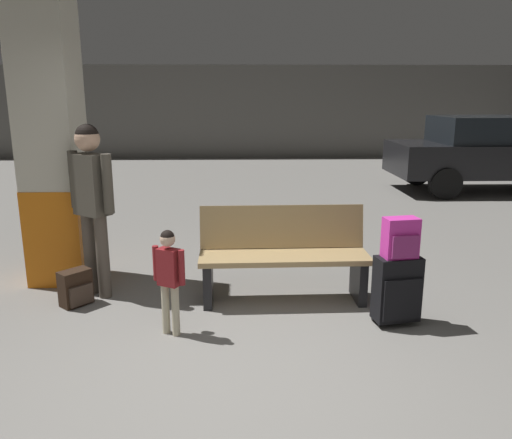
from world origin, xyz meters
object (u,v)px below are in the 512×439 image
backpack_bright (401,238)px  suitcase (397,289)px  structural_pillar (52,145)px  bench (283,255)px  child (169,271)px  adult (91,192)px  parked_car_side (493,152)px  backpack_dark_floor (76,288)px

backpack_bright → suitcase: bearing=83.1°
structural_pillar → bench: structural_pillar is taller
child → adult: size_ratio=0.53×
bench → adult: bearing=175.7°
parked_car_side → backpack_bright: bearing=-121.7°
suitcase → structural_pillar: bearing=159.5°
bench → backpack_bright: (0.93, -0.61, 0.33)m
backpack_dark_floor → structural_pillar: bearing=116.3°
adult → backpack_dark_floor: bearing=-119.8°
structural_pillar → backpack_dark_floor: (0.35, -0.72, -1.27)m
structural_pillar → parked_car_side: 8.58m
adult → backpack_dark_floor: (-0.14, -0.25, -0.87)m
bench → suitcase: size_ratio=2.67×
backpack_bright → backpack_dark_floor: (-2.88, 0.50, -0.60)m
child → bench: bearing=36.8°
structural_pillar → adult: (0.49, -0.47, -0.41)m
child → backpack_dark_floor: bearing=147.2°
suitcase → backpack_bright: size_ratio=1.78×
adult → structural_pillar: bearing=136.5°
backpack_bright → adult: adult is taller
structural_pillar → suitcase: 3.63m
child → parked_car_side: size_ratio=0.22×
suitcase → parked_car_side: size_ratio=0.15×
child → suitcase: bearing=4.0°
bench → backpack_dark_floor: size_ratio=4.74×
suitcase → adult: adult is taller
adult → bench: bearing=-4.3°
child → backpack_dark_floor: size_ratio=2.63×
backpack_bright → parked_car_side: 7.19m
structural_pillar → suitcase: (3.24, -1.21, -1.12)m
structural_pillar → adult: bearing=-43.5°
child → structural_pillar: bearing=134.6°
adult → child: bearing=-46.4°
adult → parked_car_side: (6.51, 5.38, -0.23)m
suitcase → backpack_dark_floor: bearing=170.3°
suitcase → child: (-1.91, -0.13, 0.23)m
backpack_bright → child: 1.93m
bench → child: bearing=-143.2°
child → adult: adult is taller
suitcase → backpack_dark_floor: (-2.88, 0.49, -0.15)m
suitcase → child: 1.93m
backpack_bright → adult: bearing=164.9°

